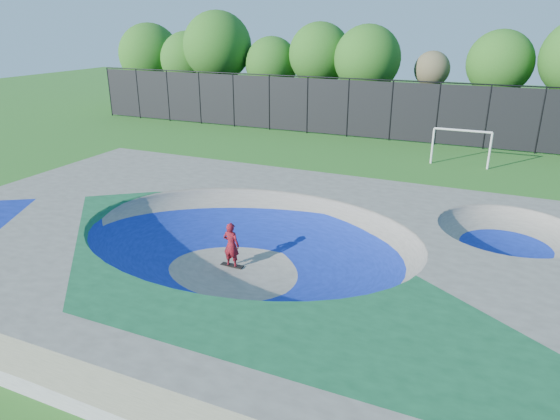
# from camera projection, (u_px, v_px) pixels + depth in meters

# --- Properties ---
(ground) EXTENTS (120.00, 120.00, 0.00)m
(ground) POSITION_uv_depth(u_px,v_px,m) (249.00, 273.00, 16.09)
(ground) COLOR #235F1A
(ground) RESTS_ON ground
(skate_deck) EXTENTS (22.00, 14.00, 1.50)m
(skate_deck) POSITION_uv_depth(u_px,v_px,m) (248.00, 252.00, 15.83)
(skate_deck) COLOR gray
(skate_deck) RESTS_ON ground
(skater) EXTENTS (0.57, 0.38, 1.55)m
(skater) POSITION_uv_depth(u_px,v_px,m) (231.00, 245.00, 16.24)
(skater) COLOR red
(skater) RESTS_ON ground
(skateboard) EXTENTS (0.78, 0.23, 0.05)m
(skateboard) POSITION_uv_depth(u_px,v_px,m) (232.00, 266.00, 16.51)
(skateboard) COLOR black
(skateboard) RESTS_ON ground
(soccer_goal) EXTENTS (3.15, 0.12, 2.08)m
(soccer_goal) POSITION_uv_depth(u_px,v_px,m) (462.00, 141.00, 27.51)
(soccer_goal) COLOR silver
(soccer_goal) RESTS_ON ground
(fence) EXTENTS (48.09, 0.09, 4.04)m
(fence) POSITION_uv_depth(u_px,v_px,m) (391.00, 110.00, 33.33)
(fence) COLOR black
(fence) RESTS_ON ground
(treeline) EXTENTS (54.29, 7.41, 8.55)m
(treeline) POSITION_uv_depth(u_px,v_px,m) (413.00, 58.00, 36.55)
(treeline) COLOR #402F20
(treeline) RESTS_ON ground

